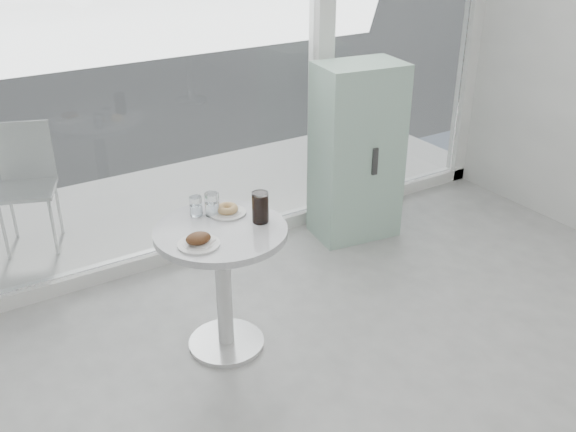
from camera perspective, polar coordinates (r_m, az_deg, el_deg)
storefront at (r=4.34m, az=-6.36°, el=17.83°), size 5.00×0.14×3.00m
main_table at (r=3.55m, az=-5.85°, el=-4.26°), size 0.72×0.72×0.77m
patio_deck at (r=5.51m, az=-9.87°, el=1.11°), size 5.60×1.60×0.05m
mint_cabinet at (r=4.78m, az=6.12°, el=5.64°), size 0.66×0.49×1.32m
patio_chair at (r=4.94m, az=-22.25°, el=3.15°), size 0.50×0.50×0.89m
plate_fritter at (r=3.28m, az=-7.91°, el=-2.16°), size 0.22×0.22×0.07m
plate_donut at (r=3.59m, az=-5.41°, el=0.50°), size 0.21×0.21×0.05m
water_tumbler_a at (r=3.58m, az=-8.19°, el=0.79°), size 0.07×0.07×0.11m
water_tumbler_b at (r=3.57m, az=-6.77°, el=0.94°), size 0.08×0.08×0.13m
cola_glass at (r=3.46m, az=-2.48°, el=0.75°), size 0.09×0.09×0.17m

